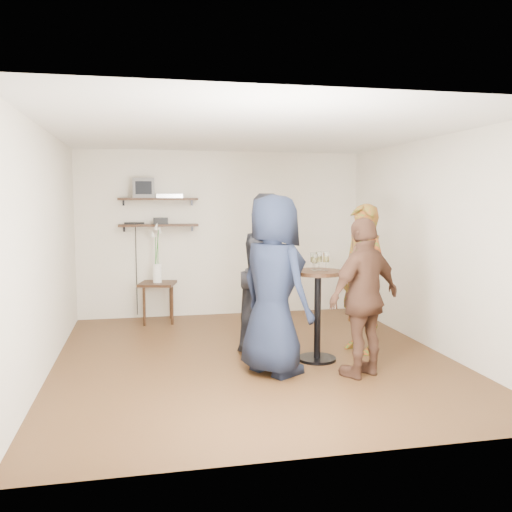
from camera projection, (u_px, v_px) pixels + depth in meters
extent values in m
cube|color=#402714|center=(253.00, 359.00, 6.33)|extent=(4.50, 5.00, 0.04)
cube|color=white|center=(253.00, 130.00, 6.06)|extent=(4.50, 5.00, 0.04)
cube|color=white|center=(222.00, 234.00, 8.65)|extent=(4.50, 0.04, 2.60)
cube|color=white|center=(326.00, 279.00, 3.74)|extent=(4.50, 0.04, 2.60)
cube|color=white|center=(44.00, 251.00, 5.74)|extent=(0.04, 5.00, 2.60)
cube|color=white|center=(434.00, 244.00, 6.65)|extent=(0.04, 5.00, 2.60)
cube|color=black|center=(158.00, 199.00, 8.25)|extent=(1.20, 0.25, 0.04)
cube|color=black|center=(159.00, 225.00, 8.29)|extent=(1.20, 0.25, 0.04)
cube|color=#59595B|center=(144.00, 188.00, 8.19)|extent=(0.32, 0.30, 0.30)
cube|color=silver|center=(169.00, 196.00, 8.28)|extent=(0.40, 0.24, 0.06)
cube|color=black|center=(161.00, 221.00, 8.29)|extent=(0.22, 0.10, 0.10)
cube|color=black|center=(134.00, 223.00, 8.26)|extent=(0.30, 0.05, 0.03)
cube|color=black|center=(158.00, 284.00, 8.12)|extent=(0.61, 0.61, 0.04)
cylinder|color=black|center=(144.00, 307.00, 7.91)|extent=(0.04, 0.04, 0.57)
cylinder|color=black|center=(172.00, 306.00, 7.99)|extent=(0.04, 0.04, 0.57)
cylinder|color=black|center=(144.00, 302.00, 8.30)|extent=(0.04, 0.04, 0.57)
cylinder|color=black|center=(171.00, 301.00, 8.39)|extent=(0.04, 0.04, 0.57)
cylinder|color=white|center=(157.00, 273.00, 8.10)|extent=(0.13, 0.13, 0.28)
cylinder|color=#236E1F|center=(156.00, 254.00, 8.07)|extent=(0.01, 0.06, 0.51)
cone|color=silver|center=(152.00, 233.00, 8.03)|extent=(0.07, 0.08, 0.11)
cylinder|color=#236E1F|center=(158.00, 252.00, 8.08)|extent=(0.03, 0.05, 0.57)
cone|color=silver|center=(159.00, 229.00, 8.07)|extent=(0.10, 0.11, 0.12)
cylinder|color=#236E1F|center=(157.00, 251.00, 8.05)|extent=(0.09, 0.08, 0.62)
cone|color=silver|center=(156.00, 226.00, 7.98)|extent=(0.12, 0.12, 0.12)
cylinder|color=black|center=(318.00, 272.00, 6.14)|extent=(0.57, 0.57, 0.04)
cylinder|color=black|center=(317.00, 316.00, 6.19)|extent=(0.08, 0.08, 0.97)
cylinder|color=black|center=(317.00, 359.00, 6.24)|extent=(0.44, 0.44, 0.03)
cylinder|color=silver|center=(315.00, 271.00, 6.08)|extent=(0.06, 0.06, 0.00)
cylinder|color=silver|center=(315.00, 267.00, 6.08)|extent=(0.01, 0.01, 0.09)
cylinder|color=silver|center=(315.00, 259.00, 6.07)|extent=(0.07, 0.07, 0.11)
cylinder|color=#DAC859|center=(315.00, 261.00, 6.07)|extent=(0.06, 0.06, 0.06)
cylinder|color=silver|center=(326.00, 271.00, 6.11)|extent=(0.06, 0.06, 0.00)
cylinder|color=silver|center=(326.00, 266.00, 6.10)|extent=(0.01, 0.01, 0.10)
cylinder|color=silver|center=(326.00, 257.00, 6.09)|extent=(0.07, 0.07, 0.12)
cylinder|color=#DAC859|center=(326.00, 259.00, 6.10)|extent=(0.07, 0.07, 0.06)
cylinder|color=silver|center=(313.00, 270.00, 6.20)|extent=(0.06, 0.06, 0.00)
cylinder|color=silver|center=(313.00, 266.00, 6.20)|extent=(0.01, 0.01, 0.09)
cylinder|color=silver|center=(313.00, 257.00, 6.19)|extent=(0.07, 0.07, 0.11)
cylinder|color=#DAC859|center=(313.00, 259.00, 6.19)|extent=(0.06, 0.06, 0.06)
cylinder|color=silver|center=(319.00, 270.00, 6.16)|extent=(0.06, 0.06, 0.00)
cylinder|color=silver|center=(319.00, 266.00, 6.15)|extent=(0.01, 0.01, 0.09)
cylinder|color=silver|center=(319.00, 257.00, 6.14)|extent=(0.07, 0.07, 0.11)
cylinder|color=#DAC859|center=(319.00, 259.00, 6.14)|extent=(0.06, 0.06, 0.06)
imported|color=#A82C13|center=(363.00, 278.00, 6.52)|extent=(0.64, 0.76, 1.79)
imported|color=black|center=(271.00, 272.00, 6.59)|extent=(1.18, 1.14, 1.92)
imported|color=black|center=(274.00, 285.00, 5.69)|extent=(0.98, 1.11, 1.90)
imported|color=#4B2D20|center=(364.00, 298.00, 5.61)|extent=(1.06, 0.79, 1.66)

